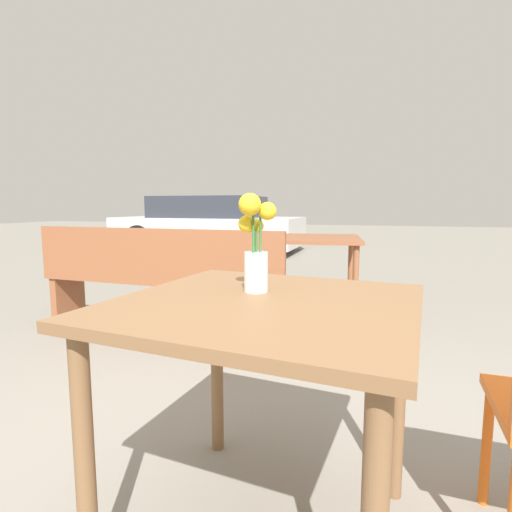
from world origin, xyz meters
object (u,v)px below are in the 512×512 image
Objects in this scene: bench_near at (159,277)px; table_back at (312,247)px; flower_vase at (255,249)px; parked_car at (210,225)px; table_front at (265,338)px.

table_back is at bearing 48.27° from bench_near.
parked_car reaches higher than flower_vase.
table_front is at bearing -50.30° from bench_near.
table_front is 0.45× the size of bench_near.
table_front is at bearing -64.92° from parked_car.
parked_car is (-3.35, 7.15, -0.05)m from table_front.
parked_car is at bearing 110.26° from bench_near.
flower_vase reaches higher than table_front.
bench_near reaches higher than table_back.
parked_car reaches higher than table_front.
parked_car is at bearing 114.96° from flower_vase.
table_front is 7.90m from parked_car.
table_back is at bearing -56.01° from parked_car.
table_back is (-0.30, 2.63, -0.01)m from table_front.
table_back is 5.46m from parked_car.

